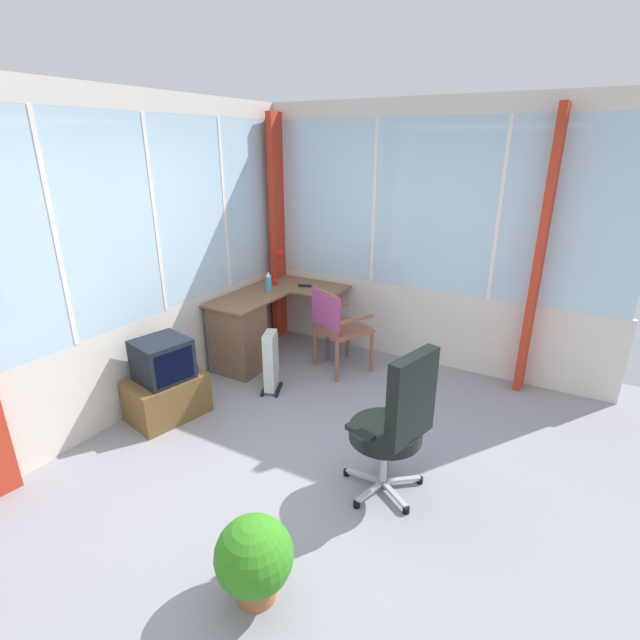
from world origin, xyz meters
TOP-DOWN VIEW (x-y plane):
  - ground at (0.00, 0.00)m, footprint 5.59×4.83m
  - north_window_panel at (0.00, 1.95)m, footprint 4.59×0.07m
  - east_window_panel at (2.33, 0.00)m, footprint 0.07×3.83m
  - curtain_corner at (2.20, 1.82)m, footprint 0.32×0.10m
  - curtain_east_far at (2.25, -1.05)m, footprint 0.31×0.08m
  - desk at (1.19, 1.60)m, footprint 1.41×1.03m
  - desk_lamp at (1.94, 1.64)m, footprint 0.23×0.20m
  - tv_remote at (1.96, 1.31)m, footprint 0.09×0.16m
  - spray_bottle at (1.64, 1.58)m, footprint 0.06×0.06m
  - wooden_armchair at (1.59, 0.74)m, footprint 0.66×0.65m
  - office_chair at (0.12, -0.52)m, footprint 0.63×0.58m
  - tv_on_stand at (0.08, 1.60)m, footprint 0.72×0.57m
  - space_heater at (0.93, 1.07)m, footprint 0.33×0.26m
  - potted_plant at (-0.99, -0.17)m, footprint 0.42×0.42m

SIDE VIEW (x-z plane):
  - ground at x=0.00m, z-range -0.06..0.00m
  - potted_plant at x=-0.99m, z-range 0.02..0.52m
  - space_heater at x=0.93m, z-range 0.00..0.62m
  - tv_on_stand at x=0.08m, z-range -0.04..0.70m
  - desk at x=1.19m, z-range 0.04..0.80m
  - wooden_armchair at x=1.59m, z-range 0.13..1.04m
  - office_chair at x=0.12m, z-range 0.05..1.16m
  - tv_remote at x=1.96m, z-range 0.76..0.79m
  - spray_bottle at x=1.64m, z-range 0.76..0.98m
  - desk_lamp at x=1.94m, z-range 0.83..1.23m
  - curtain_corner at x=2.20m, z-range 0.00..2.62m
  - curtain_east_far at x=2.25m, z-range 0.00..2.62m
  - east_window_panel at x=2.33m, z-range 0.00..2.72m
  - north_window_panel at x=0.00m, z-range 0.00..2.72m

